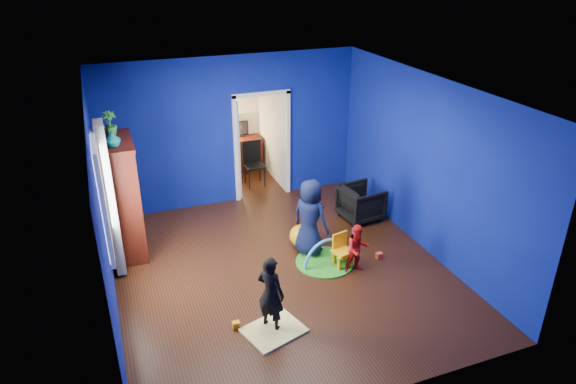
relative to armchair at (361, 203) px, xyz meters
name	(u,v)px	position (x,y,z in m)	size (l,w,h in m)	color
floor	(282,271)	(-2.00, -1.13, -0.33)	(5.00, 5.50, 0.01)	black
ceiling	(281,90)	(-2.00, -1.13, 2.57)	(5.00, 5.50, 0.01)	white
wall_back	(232,132)	(-2.00, 1.62, 1.12)	(5.00, 0.02, 2.90)	navy
wall_front	(375,294)	(-2.00, -3.88, 1.12)	(5.00, 0.02, 2.90)	navy
wall_left	(102,216)	(-4.50, -1.13, 1.12)	(0.02, 5.50, 2.90)	navy
wall_right	(426,165)	(0.50, -1.13, 1.12)	(0.02, 5.50, 2.90)	navy
alcove	(249,125)	(-1.40, 2.50, 0.92)	(1.00, 1.75, 2.50)	silver
armchair	(361,203)	(0.00, 0.00, 0.00)	(0.70, 0.72, 0.66)	black
child_black	(271,293)	(-2.59, -2.33, 0.22)	(0.40, 0.26, 1.09)	black
child_navy	(310,218)	(-1.38, -0.78, 0.33)	(0.65, 0.42, 1.32)	black
toddler_red	(358,249)	(-0.90, -1.55, 0.08)	(0.40, 0.31, 0.81)	red
vase	(112,139)	(-4.21, 0.09, 1.75)	(0.23, 0.23, 0.24)	#0D5F6A
potted_plant	(109,124)	(-4.21, 0.61, 1.83)	(0.22, 0.22, 0.40)	green
tv_armoire	(121,198)	(-4.21, 0.39, 0.65)	(0.58, 1.14, 1.96)	#3F110A
crt_tv	(123,195)	(-4.17, 0.39, 0.69)	(0.46, 0.70, 0.54)	silver
yellow_blanket	(274,330)	(-2.59, -2.43, -0.31)	(0.75, 0.60, 0.03)	#F2E07A
hopper_ball	(301,236)	(-1.43, -0.53, -0.13)	(0.39, 0.39, 0.39)	yellow
kid_chair	(343,253)	(-1.05, -1.35, -0.08)	(0.28, 0.28, 0.50)	yellow
play_mat	(325,262)	(-1.27, -1.16, -0.32)	(0.94, 0.94, 0.03)	green
toy_arch	(325,262)	(-1.27, -1.16, -0.31)	(0.84, 0.84, 0.05)	#3F8CD8
window_left	(101,198)	(-4.49, -0.78, 1.22)	(0.03, 0.95, 1.55)	white
curtain	(110,200)	(-4.37, -0.23, 0.92)	(0.14, 0.42, 2.40)	slate
doorway	(262,147)	(-1.40, 1.62, 0.72)	(1.16, 0.10, 2.10)	white
study_desk	(242,154)	(-1.40, 3.13, 0.05)	(0.88, 0.44, 0.75)	#3D140A
desk_monitor	(240,128)	(-1.40, 3.25, 0.62)	(0.40, 0.05, 0.32)	black
desk_lamp	(228,131)	(-1.68, 3.19, 0.60)	(0.14, 0.14, 0.14)	#FFD88C
folding_chair	(254,165)	(-1.40, 2.17, 0.13)	(0.40, 0.40, 0.92)	black
book_shelf	(238,81)	(-1.40, 3.24, 1.69)	(0.88, 0.24, 0.04)	white
toy_0	(379,256)	(-0.37, -1.35, -0.28)	(0.10, 0.08, 0.10)	#EC4C27
toy_1	(358,224)	(-0.20, -0.28, -0.27)	(0.11, 0.11, 0.11)	#2884E4
toy_2	(236,325)	(-3.04, -2.19, -0.28)	(0.10, 0.08, 0.10)	orange
toy_3	(300,247)	(-1.49, -0.64, -0.27)	(0.11, 0.11, 0.11)	green
toy_4	(355,231)	(-0.35, -0.48, -0.28)	(0.10, 0.08, 0.10)	#C64A99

